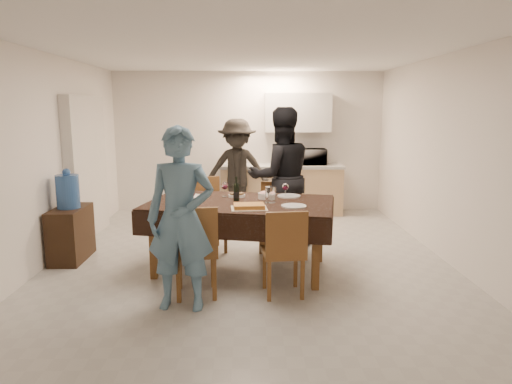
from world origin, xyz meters
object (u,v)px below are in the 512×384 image
at_px(water_jug, 68,191).
at_px(person_far, 281,177).
at_px(person_near, 181,219).
at_px(microwave, 311,157).
at_px(person_kitchen, 237,170).
at_px(water_pitcher, 270,195).
at_px(dining_table, 241,205).
at_px(savoury_tart, 249,206).
at_px(console, 71,234).
at_px(wine_bottle, 236,189).

xyz_separation_m(water_jug, person_far, (2.73, 0.64, 0.08)).
relative_size(water_jug, person_near, 0.24).
distance_m(microwave, person_kitchen, 1.44).
relative_size(water_jug, person_far, 0.22).
relative_size(water_pitcher, person_far, 0.10).
relative_size(dining_table, savoury_tart, 5.98).
xyz_separation_m(console, person_far, (2.73, 0.64, 0.63)).
bearing_deg(dining_table, savoury_tart, -64.05).
bearing_deg(water_jug, person_kitchen, 46.09).
relative_size(savoury_tart, person_near, 0.22).
relative_size(console, savoury_tart, 1.88).
xyz_separation_m(wine_bottle, savoury_tart, (0.15, -0.43, -0.12)).
height_order(water_jug, person_far, person_far).
xyz_separation_m(console, wine_bottle, (2.13, -0.36, 0.64)).
height_order(wine_bottle, person_kitchen, person_kitchen).
bearing_deg(water_jug, person_far, 13.26).
bearing_deg(dining_table, person_near, -106.44).
bearing_deg(savoury_tart, dining_table, 104.74).
bearing_deg(person_near, console, 142.64).
distance_m(savoury_tart, person_kitchen, 2.95).
height_order(wine_bottle, person_near, person_near).
distance_m(console, person_near, 2.25).
xyz_separation_m(dining_table, person_far, (0.55, 1.05, 0.17)).
bearing_deg(person_near, water_jug, 142.64).
height_order(console, wine_bottle, wine_bottle).
distance_m(wine_bottle, person_far, 1.17).
distance_m(water_jug, person_far, 2.80).
distance_m(console, water_jug, 0.55).
relative_size(water_pitcher, savoury_tart, 0.47).
relative_size(wine_bottle, person_kitchen, 0.17).
height_order(wine_bottle, savoury_tart, wine_bottle).
xyz_separation_m(person_near, person_kitchen, (0.45, 3.62, -0.01)).
relative_size(savoury_tart, person_far, 0.20).
bearing_deg(microwave, dining_table, 67.45).
bearing_deg(person_near, water_pitcher, 52.49).
relative_size(person_near, person_far, 0.91).
xyz_separation_m(wine_bottle, person_kitchen, (-0.05, 2.52, -0.11)).
relative_size(water_pitcher, person_kitchen, 0.11).
distance_m(dining_table, person_near, 1.19).
bearing_deg(water_pitcher, wine_bottle, 165.96).
relative_size(water_jug, microwave, 0.80).
bearing_deg(microwave, console, 37.27).
bearing_deg(person_far, savoury_tart, 59.62).
bearing_deg(savoury_tart, microwave, 71.25).
relative_size(console, wine_bottle, 2.53).
bearing_deg(dining_table, water_pitcher, 3.08).
bearing_deg(water_jug, wine_bottle, -9.53).
distance_m(water_jug, wine_bottle, 2.16).
relative_size(water_jug, water_pitcher, 2.28).
bearing_deg(person_far, water_pitcher, 66.78).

